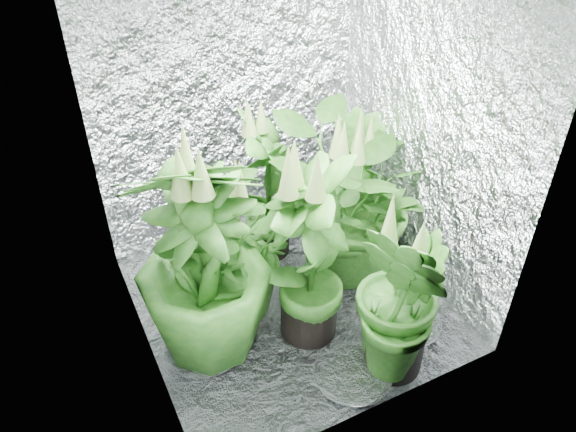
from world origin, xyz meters
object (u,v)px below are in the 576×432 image
at_px(plant_c, 354,182).
at_px(plant_f, 311,253).
at_px(plant_a, 230,248).
at_px(plant_g, 402,300).
at_px(plant_d, 202,259).
at_px(plant_e, 352,206).
at_px(plant_b, 268,187).
at_px(circulation_fan, 325,197).

relative_size(plant_c, plant_f, 0.77).
xyz_separation_m(plant_a, plant_g, (0.58, -0.69, -0.01)).
bearing_deg(plant_c, plant_d, -157.54).
relative_size(plant_e, plant_f, 0.92).
distance_m(plant_b, plant_d, 0.83).
xyz_separation_m(plant_b, plant_g, (0.17, -1.09, -0.03)).
bearing_deg(plant_a, circulation_fan, 31.52).
relative_size(plant_a, circulation_fan, 2.43).
xyz_separation_m(plant_b, plant_e, (0.32, -0.41, 0.03)).
bearing_deg(plant_e, plant_a, 178.65).
bearing_deg(plant_e, plant_b, 127.38).
bearing_deg(plant_g, plant_d, 145.70).
distance_m(plant_b, plant_c, 0.56).
distance_m(plant_b, plant_f, 0.70).
height_order(plant_c, plant_g, plant_g).
bearing_deg(plant_c, circulation_fan, 104.96).
bearing_deg(plant_e, plant_c, 55.22).
distance_m(plant_a, plant_b, 0.57).
distance_m(plant_e, plant_g, 0.69).
bearing_deg(plant_a, plant_b, 44.36).
relative_size(plant_b, plant_d, 0.81).
height_order(plant_e, plant_g, plant_e).
bearing_deg(plant_b, plant_f, -97.84).
bearing_deg(plant_f, plant_d, 165.50).
height_order(plant_b, plant_f, plant_f).
distance_m(plant_c, circulation_fan, 0.34).
bearing_deg(plant_a, plant_g, -50.11).
distance_m(plant_a, plant_f, 0.43).
relative_size(plant_a, plant_d, 0.77).
distance_m(plant_c, plant_e, 0.41).
relative_size(plant_d, plant_e, 1.19).
bearing_deg(circulation_fan, plant_c, -91.33).
bearing_deg(plant_f, plant_c, 43.43).
height_order(plant_c, circulation_fan, plant_c).
height_order(plant_c, plant_f, plant_f).
relative_size(plant_a, plant_e, 0.91).
bearing_deg(plant_f, circulation_fan, 55.50).
xyz_separation_m(plant_f, plant_g, (0.27, -0.40, -0.09)).
distance_m(plant_d, circulation_fan, 1.36).
xyz_separation_m(plant_d, plant_g, (0.77, -0.53, -0.14)).
height_order(plant_a, plant_f, plant_f).
distance_m(plant_a, circulation_fan, 1.08).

